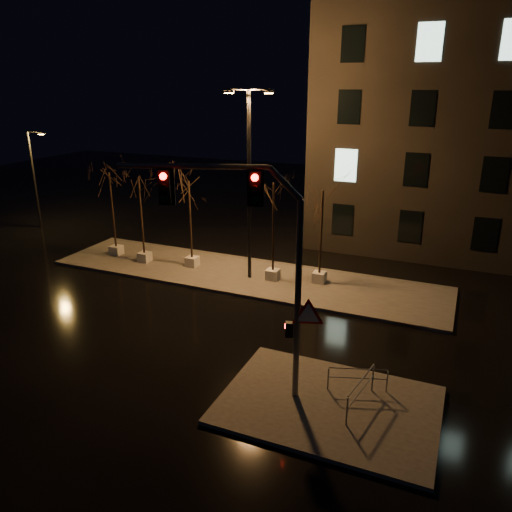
% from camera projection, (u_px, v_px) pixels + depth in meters
% --- Properties ---
extents(ground, '(90.00, 90.00, 0.00)m').
position_uv_depth(ground, '(187.00, 322.00, 22.31)').
color(ground, black).
rests_on(ground, ground).
extents(median, '(22.00, 5.00, 0.15)m').
position_uv_depth(median, '(243.00, 275.00, 27.48)').
color(median, '#494641').
rests_on(median, ground).
extents(sidewalk_corner, '(7.00, 5.00, 0.15)m').
position_uv_depth(sidewalk_corner, '(328.00, 405.00, 16.45)').
color(sidewalk_corner, '#494641').
rests_on(sidewalk_corner, ground).
extents(tree_0, '(1.80, 1.80, 5.17)m').
position_uv_depth(tree_0, '(111.00, 191.00, 29.28)').
color(tree_0, silver).
rests_on(tree_0, median).
extents(tree_1, '(1.80, 1.80, 5.11)m').
position_uv_depth(tree_1, '(140.00, 197.00, 28.13)').
color(tree_1, silver).
rests_on(tree_1, median).
extents(tree_2, '(1.80, 1.80, 5.04)m').
position_uv_depth(tree_2, '(189.00, 201.00, 27.40)').
color(tree_2, silver).
rests_on(tree_2, median).
extents(tree_3, '(1.80, 1.80, 5.35)m').
position_uv_depth(tree_3, '(274.00, 205.00, 25.40)').
color(tree_3, silver).
rests_on(tree_3, median).
extents(tree_4, '(1.80, 1.80, 5.02)m').
position_uv_depth(tree_4, '(322.00, 212.00, 25.10)').
color(tree_4, silver).
rests_on(tree_4, median).
extents(traffic_signal_mast, '(6.06, 2.08, 7.75)m').
position_uv_depth(traffic_signal_mast, '(258.00, 252.00, 15.25)').
color(traffic_signal_mast, '#585B60').
rests_on(traffic_signal_mast, sidewalk_corner).
extents(streetlight_main, '(2.39, 0.99, 9.72)m').
position_uv_depth(streetlight_main, '(249.00, 174.00, 25.19)').
color(streetlight_main, black).
rests_on(streetlight_main, median).
extents(streetlight_far, '(1.35, 0.47, 6.92)m').
position_uv_depth(streetlight_far, '(35.00, 176.00, 35.66)').
color(streetlight_far, black).
rests_on(streetlight_far, ground).
extents(guard_rail_a, '(1.92, 0.68, 0.87)m').
position_uv_depth(guard_rail_a, '(358.00, 376.00, 16.90)').
color(guard_rail_a, '#585B60').
rests_on(guard_rail_a, sidewalk_corner).
extents(guard_rail_b, '(0.43, 2.18, 1.05)m').
position_uv_depth(guard_rail_b, '(361.00, 389.00, 16.02)').
color(guard_rail_b, '#585B60').
rests_on(guard_rail_b, sidewalk_corner).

